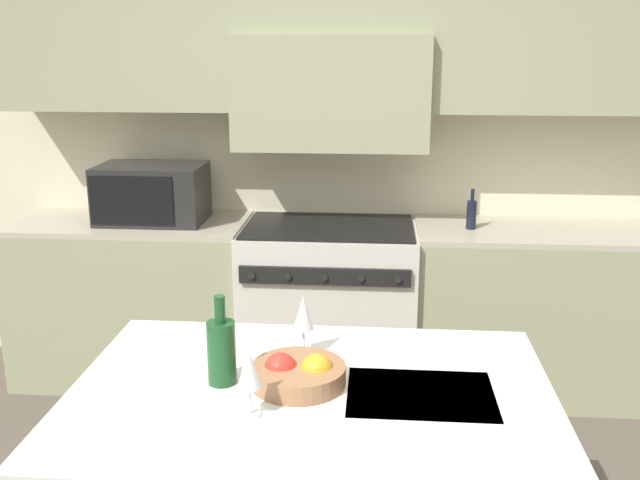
{
  "coord_description": "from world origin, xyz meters",
  "views": [
    {
      "loc": [
        0.26,
        -1.83,
        1.91
      ],
      "look_at": [
        0.04,
        0.88,
        1.16
      ],
      "focal_mm": 40.0,
      "sensor_mm": 36.0,
      "label": 1
    }
  ],
  "objects_px": {
    "fruit_bowl": "(299,373)",
    "oil_bottle_on_counter": "(471,214)",
    "wine_bottle": "(221,350)",
    "wine_glass_far": "(303,314)",
    "wine_glass_near": "(249,370)",
    "microwave": "(152,193)",
    "range_stove": "(329,306)"
  },
  "relations": [
    {
      "from": "wine_bottle",
      "to": "wine_glass_far",
      "type": "height_order",
      "value": "wine_bottle"
    },
    {
      "from": "oil_bottle_on_counter",
      "to": "wine_glass_far",
      "type": "bearing_deg",
      "value": -115.13
    },
    {
      "from": "wine_glass_near",
      "to": "fruit_bowl",
      "type": "distance_m",
      "value": 0.25
    },
    {
      "from": "microwave",
      "to": "wine_glass_near",
      "type": "bearing_deg",
      "value": -65.88
    },
    {
      "from": "microwave",
      "to": "oil_bottle_on_counter",
      "type": "relative_size",
      "value": 2.66
    },
    {
      "from": "wine_glass_far",
      "to": "fruit_bowl",
      "type": "relative_size",
      "value": 0.7
    },
    {
      "from": "fruit_bowl",
      "to": "oil_bottle_on_counter",
      "type": "height_order",
      "value": "oil_bottle_on_counter"
    },
    {
      "from": "wine_glass_near",
      "to": "wine_glass_far",
      "type": "bearing_deg",
      "value": 75.99
    },
    {
      "from": "range_stove",
      "to": "oil_bottle_on_counter",
      "type": "xyz_separation_m",
      "value": [
        0.77,
        -0.0,
        0.55
      ]
    },
    {
      "from": "wine_bottle",
      "to": "oil_bottle_on_counter",
      "type": "height_order",
      "value": "wine_bottle"
    },
    {
      "from": "range_stove",
      "to": "wine_bottle",
      "type": "relative_size",
      "value": 3.41
    },
    {
      "from": "microwave",
      "to": "oil_bottle_on_counter",
      "type": "height_order",
      "value": "microwave"
    },
    {
      "from": "wine_glass_far",
      "to": "wine_bottle",
      "type": "bearing_deg",
      "value": -134.03
    },
    {
      "from": "microwave",
      "to": "wine_glass_near",
      "type": "relative_size",
      "value": 2.86
    },
    {
      "from": "wine_glass_near",
      "to": "wine_glass_far",
      "type": "distance_m",
      "value": 0.44
    },
    {
      "from": "wine_glass_near",
      "to": "oil_bottle_on_counter",
      "type": "xyz_separation_m",
      "value": [
        0.85,
        2.0,
        -0.02
      ]
    },
    {
      "from": "wine_bottle",
      "to": "microwave",
      "type": "bearing_deg",
      "value": 113.24
    },
    {
      "from": "microwave",
      "to": "wine_glass_far",
      "type": "distance_m",
      "value": 1.9
    },
    {
      "from": "wine_glass_near",
      "to": "oil_bottle_on_counter",
      "type": "relative_size",
      "value": 0.93
    },
    {
      "from": "wine_bottle",
      "to": "range_stove",
      "type": "bearing_deg",
      "value": 83.68
    },
    {
      "from": "fruit_bowl",
      "to": "microwave",
      "type": "bearing_deg",
      "value": 119.18
    },
    {
      "from": "microwave",
      "to": "wine_glass_near",
      "type": "distance_m",
      "value": 2.22
    },
    {
      "from": "wine_bottle",
      "to": "fruit_bowl",
      "type": "bearing_deg",
      "value": 1.65
    },
    {
      "from": "wine_glass_far",
      "to": "wine_glass_near",
      "type": "bearing_deg",
      "value": -104.01
    },
    {
      "from": "wine_bottle",
      "to": "fruit_bowl",
      "type": "height_order",
      "value": "wine_bottle"
    },
    {
      "from": "range_stove",
      "to": "wine_glass_far",
      "type": "relative_size",
      "value": 4.71
    },
    {
      "from": "range_stove",
      "to": "oil_bottle_on_counter",
      "type": "height_order",
      "value": "oil_bottle_on_counter"
    },
    {
      "from": "range_stove",
      "to": "oil_bottle_on_counter",
      "type": "relative_size",
      "value": 4.38
    },
    {
      "from": "range_stove",
      "to": "oil_bottle_on_counter",
      "type": "bearing_deg",
      "value": -0.29
    },
    {
      "from": "wine_glass_far",
      "to": "oil_bottle_on_counter",
      "type": "height_order",
      "value": "oil_bottle_on_counter"
    },
    {
      "from": "wine_glass_far",
      "to": "oil_bottle_on_counter",
      "type": "relative_size",
      "value": 0.93
    },
    {
      "from": "fruit_bowl",
      "to": "oil_bottle_on_counter",
      "type": "bearing_deg",
      "value": 67.91
    }
  ]
}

